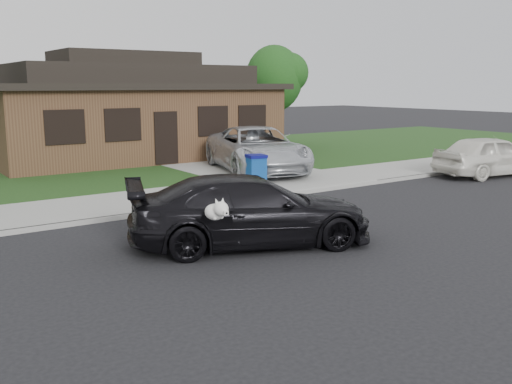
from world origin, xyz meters
TOP-DOWN VIEW (x-y plane):
  - ground at (0.00, 0.00)m, footprint 120.00×120.00m
  - sidewalk at (0.00, 5.00)m, footprint 60.00×3.00m
  - curb at (0.00, 3.50)m, footprint 60.00×0.12m
  - lawn at (0.00, 13.00)m, footprint 60.00×13.00m
  - driveway at (6.00, 10.00)m, footprint 4.50×13.00m
  - sedan at (0.45, -0.29)m, footprint 5.50×3.75m
  - minivan at (6.05, 7.52)m, footprint 4.33×6.49m
  - white_compact at (12.92, 2.31)m, footprint 4.68×2.54m
  - recycling_bin at (4.40, 5.19)m, footprint 0.70×0.70m
  - house at (4.00, 15.00)m, footprint 12.60×8.60m
  - tree_1 at (12.14, 14.40)m, footprint 3.15×3.00m

SIDE VIEW (x-z plane):
  - ground at x=0.00m, z-range 0.00..0.00m
  - sidewalk at x=0.00m, z-range 0.00..0.12m
  - curb at x=0.00m, z-range 0.00..0.12m
  - lawn at x=0.00m, z-range 0.00..0.13m
  - driveway at x=6.00m, z-range 0.00..0.14m
  - recycling_bin at x=4.40m, z-range 0.13..1.11m
  - sedan at x=0.45m, z-range 0.00..1.48m
  - white_compact at x=12.92m, z-range 0.00..1.51m
  - minivan at x=6.05m, z-range 0.14..1.79m
  - house at x=4.00m, z-range -0.19..4.46m
  - tree_1 at x=12.14m, z-range 1.09..6.34m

